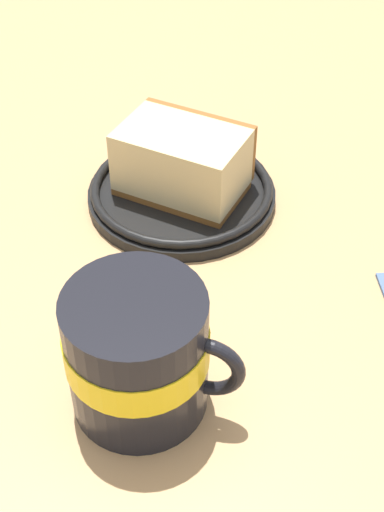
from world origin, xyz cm
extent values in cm
cube|color=tan|center=(0.00, 0.00, -1.95)|extent=(122.05, 122.05, 3.90)
cylinder|color=black|center=(-8.43, 3.78, 0.52)|extent=(16.59, 16.59, 1.04)
torus|color=black|center=(-8.43, 3.78, 1.44)|extent=(16.05, 16.05, 0.78)
cube|color=brown|center=(-8.43, 3.78, 1.34)|extent=(12.22, 11.78, 0.60)
cube|color=#DBC184|center=(-8.43, 3.78, 4.33)|extent=(12.22, 11.78, 5.36)
cube|color=brown|center=(-10.74, 6.49, 4.33)|extent=(8.37, 7.27, 5.36)
cylinder|color=black|center=(10.42, -6.84, 4.60)|extent=(8.99, 8.99, 9.20)
cylinder|color=yellow|center=(10.42, -6.84, 5.35)|extent=(9.17, 9.17, 2.41)
cylinder|color=brown|center=(10.42, -6.84, 7.86)|extent=(7.91, 7.91, 0.40)
torus|color=black|center=(13.13, -3.25, 4.60)|extent=(3.70, 4.49, 4.94)
camera|label=1|loc=(38.64, -14.87, 39.56)|focal=50.39mm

